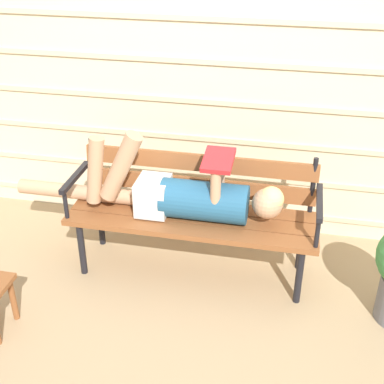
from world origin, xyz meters
name	(u,v)px	position (x,y,z in m)	size (l,w,h in m)	color
ground_plane	(189,277)	(0.00, 0.00, 0.00)	(12.00, 12.00, 0.00)	tan
house_siding	(212,81)	(0.00, 0.74, 1.11)	(5.27, 0.08, 2.22)	beige
park_bench	(194,206)	(0.00, 0.15, 0.46)	(1.60, 0.47, 0.81)	brown
reclining_person	(180,194)	(-0.08, 0.08, 0.58)	(1.78, 0.25, 0.58)	#23567A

